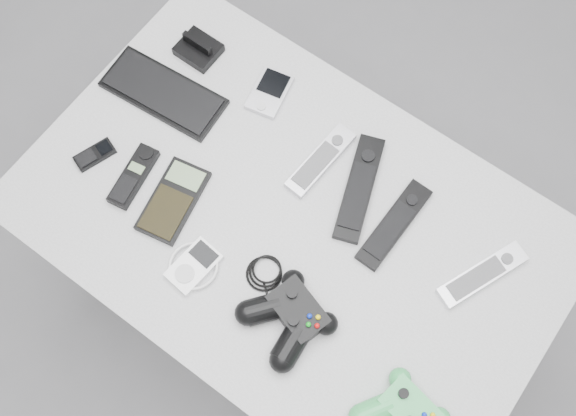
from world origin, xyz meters
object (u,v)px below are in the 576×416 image
Objects in this scene: remote_black_b at (394,224)px; controller_green at (404,415)px; remote_silver_a at (321,160)px; remote_silver_b at (482,274)px; mp3_player at (194,266)px; pda_keyboard at (163,93)px; calculator at (173,200)px; mobile_phone at (95,155)px; desk at (291,232)px; controller_black at (291,316)px; cordless_handset at (134,176)px; pda at (269,92)px; remote_black_a at (359,188)px.

controller_green is (0.22, -0.31, 0.02)m from remote_black_b.
remote_silver_b is at bearing 2.00° from remote_silver_a.
pda_keyboard is at bearing 143.86° from mp3_player.
calculator is 1.10× the size of controller_green.
remote_black_b is 0.65m from mobile_phone.
controller_black reaches higher than desk.
remote_black_b is 1.95× the size of mp3_player.
mobile_phone is at bearing 173.85° from mp3_player.
cordless_handset is (-0.70, -0.25, 0.00)m from remote_silver_b.
pda is 0.60m from remote_silver_b.
controller_green is at bearing -64.03° from remote_silver_b.
mobile_phone is 0.80× the size of mp3_player.
mp3_player is (0.33, -0.07, 0.00)m from mobile_phone.
controller_black reaches higher than pda.
controller_green is (0.28, -0.03, -0.00)m from controller_black.
cordless_handset is at bearing 173.09° from calculator.
desk is at bearing 36.05° from mobile_phone.
mobile_phone is at bearing -101.55° from pda_keyboard.
controller_black reaches higher than mp3_player.
mobile_phone is at bearing 173.77° from calculator.
cordless_handset is at bearing -137.58° from remote_silver_b.
cordless_handset is at bearing -72.83° from pda_keyboard.
desk is 4.03× the size of controller_black.
pda_keyboard is 1.70× the size of controller_green.
calculator is 0.64× the size of controller_black.
cordless_handset is (0.10, 0.01, 0.00)m from mobile_phone.
remote_black_a reaches higher than desk.
remote_black_a is at bearing 68.03° from mp3_player.
remote_black_b is 1.20× the size of calculator.
mp3_player is (0.11, -0.41, 0.00)m from pda.
controller_green is (0.62, -0.08, 0.02)m from calculator.
pda is 0.47× the size of remote_black_a.
pda is 0.42m from mp3_player.
calculator is 0.15m from mp3_player.
remote_silver_a reaches higher than calculator.
cordless_handset is at bearing -166.90° from remote_black_a.
pda is 0.63× the size of calculator.
controller_black is (-0.26, -0.29, 0.02)m from remote_silver_b.
remote_silver_b is (0.20, 0.01, -0.00)m from remote_black_b.
pda_keyboard is 0.84m from controller_green.
controller_green is at bearing 11.43° from controller_black.
calculator is at bearing -103.47° from pda.
mobile_phone is 0.49× the size of calculator.
controller_green reaches higher than calculator.
mp3_player is 0.39× the size of controller_black.
calculator reaches higher than desk.
remote_black_a is at bearing 2.69° from pda_keyboard.
calculator is at bearing 24.55° from mobile_phone.
remote_silver_b is at bearing 9.35° from cordless_handset.
cordless_handset is at bearing 166.49° from mp3_player.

